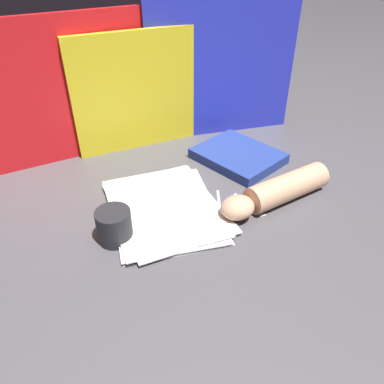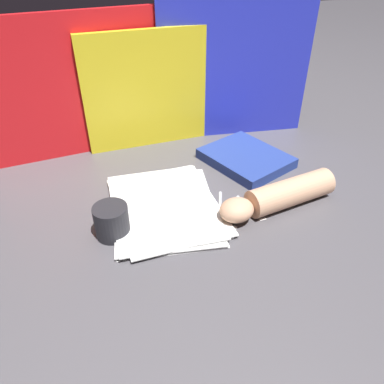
{
  "view_description": "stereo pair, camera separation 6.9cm",
  "coord_description": "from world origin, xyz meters",
  "views": [
    {
      "loc": [
        -0.28,
        -0.7,
        0.61
      ],
      "look_at": [
        -0.01,
        0.03,
        0.06
      ],
      "focal_mm": 35.0,
      "sensor_mm": 36.0,
      "label": 1
    },
    {
      "loc": [
        -0.21,
        -0.72,
        0.61
      ],
      "look_at": [
        -0.01,
        0.03,
        0.06
      ],
      "focal_mm": 35.0,
      "sensor_mm": 36.0,
      "label": 2
    }
  ],
  "objects": [
    {
      "name": "scissors",
      "position": [
        0.05,
        -0.0,
        0.0
      ],
      "size": [
        0.14,
        0.15,
        0.01
      ],
      "color": "silver",
      "rests_on": "ground_plane"
    },
    {
      "name": "paper_scrap_mid",
      "position": [
        0.07,
        -0.07,
        0.0
      ],
      "size": [
        0.02,
        0.02,
        0.0
      ],
      "color": "white",
      "rests_on": "ground_plane"
    },
    {
      "name": "backdrop_panel_center",
      "position": [
        0.03,
        0.44,
        0.19
      ],
      "size": [
        0.57,
        0.06,
        0.37
      ],
      "color": "yellow",
      "rests_on": "ground_plane"
    },
    {
      "name": "paper_stack",
      "position": [
        -0.08,
        0.05,
        0.01
      ],
      "size": [
        0.29,
        0.37,
        0.02
      ],
      "color": "white",
      "rests_on": "ground_plane"
    },
    {
      "name": "backdrop_panel_right",
      "position": [
        0.25,
        0.44,
        0.25
      ],
      "size": [
        0.51,
        0.06,
        0.5
      ],
      "color": "#2833D1",
      "rests_on": "ground_plane"
    },
    {
      "name": "ground_plane",
      "position": [
        0.0,
        0.0,
        0.0
      ],
      "size": [
        6.0,
        6.0,
        0.0
      ],
      "primitive_type": "plane",
      "color": "#4C494F"
    },
    {
      "name": "book_closed",
      "position": [
        0.22,
        0.22,
        0.02
      ],
      "size": [
        0.29,
        0.31,
        0.03
      ],
      "color": "navy",
      "rests_on": "ground_plane"
    },
    {
      "name": "paper_scrap_far",
      "position": [
        0.15,
        -0.05,
        0.0
      ],
      "size": [
        0.02,
        0.01,
        0.0
      ],
      "color": "white",
      "rests_on": "ground_plane"
    },
    {
      "name": "paper_scrap_near",
      "position": [
        0.05,
        -0.09,
        0.0
      ],
      "size": [
        0.02,
        0.02,
        0.0
      ],
      "color": "white",
      "rests_on": "ground_plane"
    },
    {
      "name": "mug",
      "position": [
        -0.22,
        -0.01,
        0.04
      ],
      "size": [
        0.08,
        0.08,
        0.08
      ],
      "color": "#232328",
      "rests_on": "ground_plane"
    },
    {
      "name": "backdrop_panel_left",
      "position": [
        -0.24,
        0.44,
        0.21
      ],
      "size": [
        0.66,
        0.11,
        0.43
      ],
      "color": "red",
      "rests_on": "ground_plane"
    },
    {
      "name": "paper_scrap_side",
      "position": [
        0.02,
        -0.11,
        0.0
      ],
      "size": [
        0.03,
        0.03,
        0.0
      ],
      "color": "white",
      "rests_on": "ground_plane"
    },
    {
      "name": "hand_forearm",
      "position": [
        0.21,
        -0.01,
        0.04
      ],
      "size": [
        0.34,
        0.14,
        0.07
      ],
      "color": "tan",
      "rests_on": "ground_plane"
    }
  ]
}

